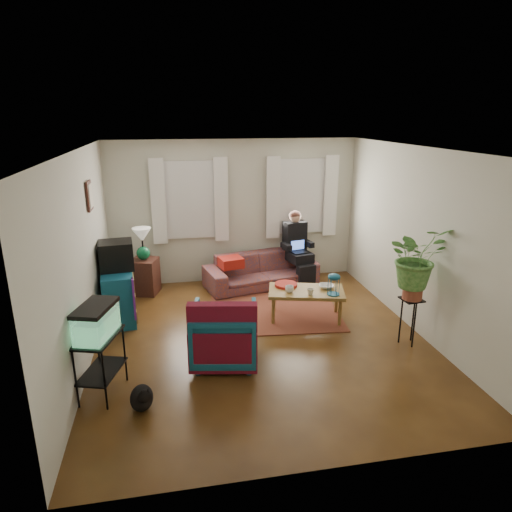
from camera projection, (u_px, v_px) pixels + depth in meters
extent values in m
cube|color=#4F2B14|center=(261.00, 339.00, 6.38)|extent=(4.50, 5.00, 0.01)
cube|color=white|center=(262.00, 149.00, 5.60)|extent=(4.50, 5.00, 0.01)
cube|color=silver|center=(234.00, 212.00, 8.34)|extent=(4.50, 0.01, 2.60)
cube|color=silver|center=(324.00, 338.00, 3.65)|extent=(4.50, 0.01, 2.60)
cube|color=silver|center=(82.00, 260.00, 5.59)|extent=(0.01, 5.00, 2.60)
cube|color=silver|center=(419.00, 242.00, 6.39)|extent=(0.01, 5.00, 2.60)
cube|color=white|center=(190.00, 200.00, 8.10)|extent=(1.08, 0.04, 1.38)
cube|color=white|center=(301.00, 196.00, 8.47)|extent=(1.08, 0.04, 1.38)
cube|color=white|center=(190.00, 201.00, 8.02)|extent=(1.36, 0.06, 1.50)
cube|color=white|center=(302.00, 197.00, 8.39)|extent=(1.36, 0.06, 1.50)
cube|color=#3D2616|center=(90.00, 196.00, 6.20)|extent=(0.04, 0.32, 0.40)
cube|color=maroon|center=(274.00, 312.00, 7.25)|extent=(2.14, 1.78, 0.01)
imported|color=brown|center=(261.00, 265.00, 8.26)|extent=(2.14, 1.22, 0.79)
cube|color=#412218|center=(145.00, 276.00, 7.94)|extent=(0.53, 0.53, 0.62)
cube|color=#116266|center=(119.00, 295.00, 6.88)|extent=(0.53, 0.92, 0.79)
cube|color=black|center=(116.00, 255.00, 6.78)|extent=(0.53, 0.49, 0.42)
cube|color=black|center=(101.00, 365.00, 5.05)|extent=(0.52, 0.71, 0.71)
cube|color=#7FD899|center=(96.00, 321.00, 4.89)|extent=(0.47, 0.65, 0.37)
ellipsoid|color=black|center=(141.00, 396.00, 4.84)|extent=(0.35, 0.43, 0.32)
imported|color=#115D68|center=(224.00, 332.00, 5.71)|extent=(0.92, 0.88, 0.82)
cube|color=#9E0A0A|center=(222.00, 331.00, 5.36)|extent=(0.84, 0.33, 0.67)
cube|color=brown|center=(306.00, 304.00, 6.97)|extent=(1.24, 0.87, 0.47)
imported|color=white|center=(289.00, 289.00, 6.80)|extent=(0.15, 0.15, 0.10)
imported|color=beige|center=(310.00, 292.00, 6.71)|extent=(0.12, 0.12, 0.10)
imported|color=white|center=(326.00, 286.00, 6.97)|extent=(0.27, 0.27, 0.06)
cylinder|color=#B21414|center=(286.00, 285.00, 7.06)|extent=(0.42, 0.42, 0.04)
cube|color=black|center=(409.00, 321.00, 6.17)|extent=(0.31, 0.31, 0.66)
imported|color=#599947|center=(415.00, 266.00, 5.94)|extent=(0.81, 0.72, 0.84)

